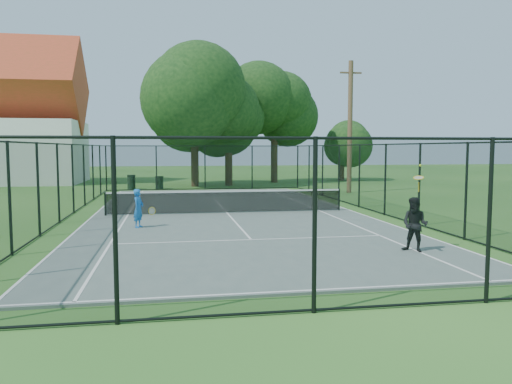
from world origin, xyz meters
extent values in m
plane|color=#28591E|center=(0.00, 0.00, 0.00)|extent=(120.00, 120.00, 0.00)
cube|color=#55645E|center=(0.00, 0.00, 0.03)|extent=(11.00, 24.00, 0.06)
cylinder|color=black|center=(-5.00, 0.00, 0.53)|extent=(0.08, 0.08, 0.95)
cylinder|color=black|center=(5.00, 0.00, 0.53)|extent=(0.08, 0.08, 0.95)
cube|color=black|center=(0.00, 0.00, 0.53)|extent=(10.00, 0.03, 0.88)
cube|color=white|center=(0.00, 0.00, 0.98)|extent=(10.00, 0.05, 0.06)
cylinder|color=#332114|center=(-0.53, 16.08, 2.08)|extent=(0.56, 0.56, 4.17)
sphere|color=black|center=(-0.53, 16.08, 6.05)|extent=(7.52, 7.52, 7.52)
cylinder|color=#332114|center=(2.04, 16.55, 1.53)|extent=(0.56, 0.56, 3.05)
sphere|color=black|center=(2.04, 16.55, 4.42)|extent=(5.47, 5.47, 5.47)
cylinder|color=#332114|center=(6.16, 19.38, 2.03)|extent=(0.56, 0.56, 4.05)
sphere|color=black|center=(6.16, 19.38, 5.66)|extent=(6.43, 6.43, 6.43)
cylinder|color=#332114|center=(12.48, 20.81, 1.13)|extent=(0.56, 0.56, 2.26)
sphere|color=black|center=(12.48, 20.81, 3.25)|extent=(3.95, 3.95, 3.95)
cylinder|color=black|center=(-4.98, 14.15, 0.47)|extent=(0.54, 0.54, 0.95)
cylinder|color=black|center=(-4.98, 14.15, 0.97)|extent=(0.58, 0.58, 0.05)
cylinder|color=black|center=(-3.09, 14.03, 0.42)|extent=(0.54, 0.54, 0.84)
cylinder|color=black|center=(-3.09, 14.03, 0.86)|extent=(0.58, 0.58, 0.05)
cylinder|color=#4C3823|center=(8.81, 9.00, 4.11)|extent=(0.30, 0.30, 8.23)
cube|color=#4C3823|center=(8.81, 9.00, 7.49)|extent=(1.40, 0.10, 0.10)
imported|color=blue|center=(-3.47, -3.40, 0.73)|extent=(0.48, 0.57, 1.34)
torus|color=gold|center=(-3.02, -3.25, 0.61)|extent=(0.27, 0.18, 0.29)
cylinder|color=silver|center=(-3.02, -3.25, 0.61)|extent=(0.23, 0.15, 0.25)
imported|color=black|center=(4.00, -8.85, 0.79)|extent=(0.88, 0.89, 1.45)
torus|color=gold|center=(4.25, -8.50, 2.01)|extent=(0.30, 0.28, 0.14)
cylinder|color=silver|center=(4.25, -8.50, 2.01)|extent=(0.26, 0.24, 0.11)
sphere|color=#CCE526|center=(4.35, -8.38, 2.34)|extent=(0.07, 0.07, 0.07)
camera|label=1|loc=(-2.40, -21.01, 2.80)|focal=35.00mm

